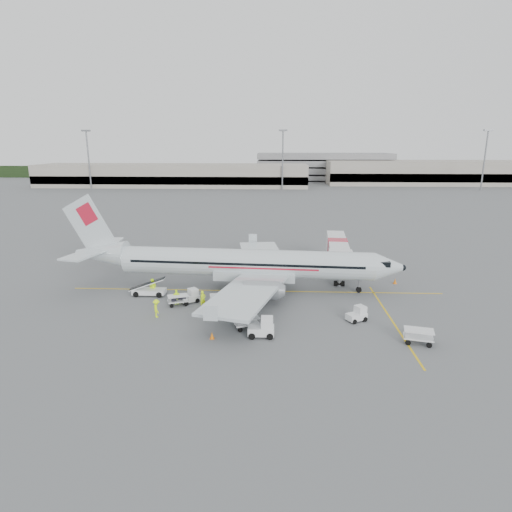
{
  "coord_description": "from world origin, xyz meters",
  "views": [
    {
      "loc": [
        2.22,
        -48.29,
        16.99
      ],
      "look_at": [
        0.0,
        2.0,
        3.8
      ],
      "focal_mm": 30.0,
      "sensor_mm": 36.0,
      "label": 1
    }
  ],
  "objects_px": {
    "tug_aft": "(189,296)",
    "jet_bridge": "(337,256)",
    "aircraft": "(246,245)",
    "tug_fore": "(357,314)",
    "tug_mid": "(261,327)",
    "belt_loader": "(149,284)"
  },
  "relations": [
    {
      "from": "tug_aft",
      "to": "tug_fore",
      "type": "bearing_deg",
      "value": -50.75
    },
    {
      "from": "aircraft",
      "to": "jet_bridge",
      "type": "xyz_separation_m",
      "value": [
        11.88,
        7.6,
        -3.2
      ]
    },
    {
      "from": "tug_aft",
      "to": "tug_mid",
      "type": "bearing_deg",
      "value": -82.2
    },
    {
      "from": "jet_bridge",
      "to": "tug_aft",
      "type": "xyz_separation_m",
      "value": [
        -17.87,
        -12.69,
        -1.5
      ]
    },
    {
      "from": "tug_mid",
      "to": "tug_aft",
      "type": "xyz_separation_m",
      "value": [
        -8.18,
        8.29,
        -0.16
      ]
    },
    {
      "from": "tug_fore",
      "to": "tug_mid",
      "type": "bearing_deg",
      "value": 173.93
    },
    {
      "from": "tug_aft",
      "to": "jet_bridge",
      "type": "bearing_deg",
      "value": -1.45
    },
    {
      "from": "aircraft",
      "to": "tug_mid",
      "type": "relative_size",
      "value": 16.62
    },
    {
      "from": "belt_loader",
      "to": "tug_aft",
      "type": "xyz_separation_m",
      "value": [
        5.13,
        -2.15,
        -0.59
      ]
    },
    {
      "from": "tug_fore",
      "to": "tug_mid",
      "type": "relative_size",
      "value": 0.82
    },
    {
      "from": "aircraft",
      "to": "tug_aft",
      "type": "xyz_separation_m",
      "value": [
        -5.99,
        -5.09,
        -4.7
      ]
    },
    {
      "from": "aircraft",
      "to": "tug_aft",
      "type": "relative_size",
      "value": 20.14
    },
    {
      "from": "jet_bridge",
      "to": "tug_mid",
      "type": "relative_size",
      "value": 7.22
    },
    {
      "from": "jet_bridge",
      "to": "tug_fore",
      "type": "relative_size",
      "value": 8.82
    },
    {
      "from": "jet_bridge",
      "to": "tug_mid",
      "type": "bearing_deg",
      "value": -110.15
    },
    {
      "from": "aircraft",
      "to": "belt_loader",
      "type": "relative_size",
      "value": 7.96
    },
    {
      "from": "jet_bridge",
      "to": "tug_fore",
      "type": "distance_m",
      "value": 17.1
    },
    {
      "from": "tug_fore",
      "to": "tug_aft",
      "type": "bearing_deg",
      "value": 137.07
    },
    {
      "from": "tug_fore",
      "to": "tug_mid",
      "type": "height_order",
      "value": "tug_mid"
    },
    {
      "from": "aircraft",
      "to": "tug_mid",
      "type": "height_order",
      "value": "aircraft"
    },
    {
      "from": "aircraft",
      "to": "tug_fore",
      "type": "distance_m",
      "value": 15.62
    },
    {
      "from": "aircraft",
      "to": "jet_bridge",
      "type": "height_order",
      "value": "aircraft"
    }
  ]
}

